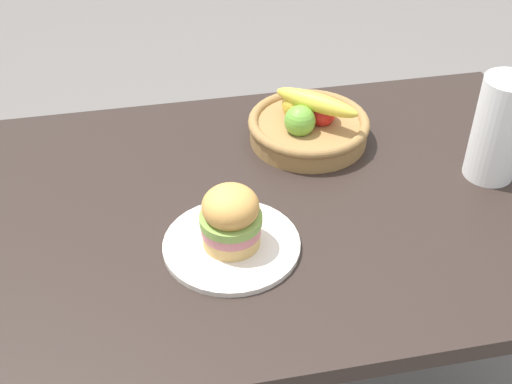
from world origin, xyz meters
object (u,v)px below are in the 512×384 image
(plate, at_px, (232,245))
(sandwich, at_px, (231,218))
(soda_can, at_px, (510,123))
(paper_towel_roll, at_px, (500,130))
(fruit_basket, at_px, (308,124))

(plate, relative_size, sandwich, 2.06)
(soda_can, bearing_deg, sandwich, -162.12)
(sandwich, distance_m, paper_towel_roll, 0.62)
(sandwich, bearing_deg, soda_can, 17.88)
(plate, bearing_deg, sandwich, -90.00)
(soda_can, distance_m, paper_towel_roll, 0.15)
(fruit_basket, xyz_separation_m, paper_towel_roll, (0.36, -0.22, 0.08))
(fruit_basket, distance_m, paper_towel_roll, 0.43)
(plate, distance_m, sandwich, 0.07)
(sandwich, height_order, paper_towel_roll, paper_towel_roll)
(fruit_basket, bearing_deg, plate, -125.73)
(soda_can, height_order, fruit_basket, fruit_basket)
(plate, xyz_separation_m, soda_can, (0.70, 0.23, 0.06))
(plate, distance_m, soda_can, 0.74)
(plate, bearing_deg, paper_towel_roll, 11.41)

